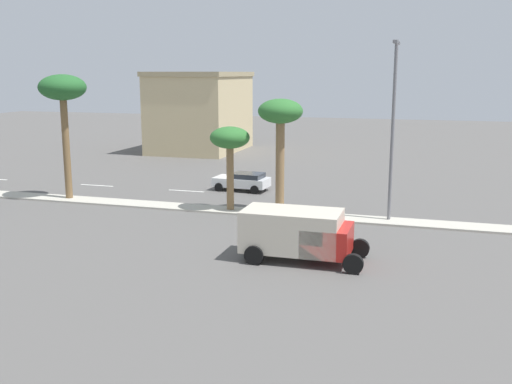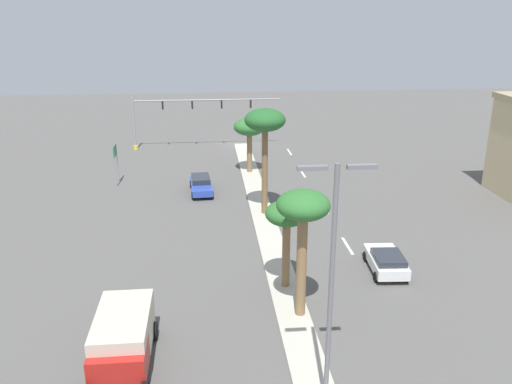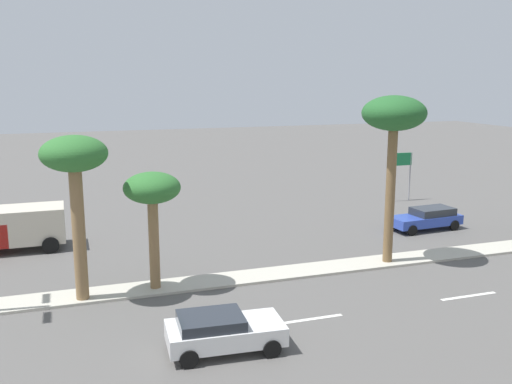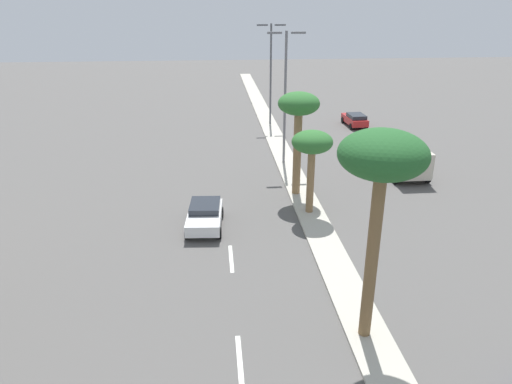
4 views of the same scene
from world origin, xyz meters
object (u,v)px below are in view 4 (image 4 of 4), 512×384
Objects in this scene: street_lamp_mid at (271,67)px; palm_tree_right at (312,146)px; street_lamp_leading at (285,89)px; palm_tree_inboard at (382,164)px; box_truck at (403,158)px; sedan_red_trailing at (355,119)px; sedan_white_left at (205,215)px; palm_tree_rear at (299,110)px.

palm_tree_right is at bearing -90.62° from street_lamp_mid.
palm_tree_inboard is at bearing -89.72° from street_lamp_leading.
palm_tree_inboard is 21.06m from box_truck.
street_lamp_mid is at bearing 170.47° from sedan_red_trailing.
box_truck is (15.07, 7.72, 0.58)m from sedan_white_left.
street_lamp_leading reaches higher than palm_tree_inboard.
sedan_red_trailing is at bearing 74.46° from palm_tree_inboard.
palm_tree_rear is (-0.22, 14.98, -1.42)m from palm_tree_inboard.
palm_tree_inboard is 1.46× the size of box_truck.
box_truck is at bearing -63.34° from street_lamp_mid.
street_lamp_mid reaches higher than palm_tree_rear.
street_lamp_leading reaches higher than street_lamp_mid.
street_lamp_mid is 1.77× the size of box_truck.
sedan_red_trailing is (15.70, 22.69, 0.01)m from sedan_white_left.
palm_tree_inboard reaches higher than sedan_red_trailing.
palm_tree_rear is 9.24m from sedan_white_left.
sedan_red_trailing is 15.00m from box_truck.
palm_tree_rear is 0.68× the size of street_lamp_mid.
palm_tree_inboard is 12.18m from palm_tree_right.
street_lamp_mid is 25.68m from sedan_white_left.
street_lamp_leading is 13.90m from sedan_white_left.
box_truck reaches higher than sedan_red_trailing.
box_truck is at bearing 20.32° from palm_tree_rear.
sedan_red_trailing reaches higher than sedan_white_left.
palm_tree_right is at bearing -143.02° from box_truck.
palm_tree_right reaches higher than box_truck.
palm_tree_rear is at bearing -91.01° from street_lamp_leading.
palm_tree_rear is 6.68m from street_lamp_leading.
sedan_red_trailing is (9.15, 21.39, -3.70)m from palm_tree_right.
palm_tree_rear is at bearing 35.50° from sedan_white_left.
palm_tree_right is 23.55m from sedan_red_trailing.
street_lamp_mid is (0.34, 34.72, -1.24)m from palm_tree_inboard.
street_lamp_leading is at bearing -91.95° from street_lamp_mid.
street_lamp_leading is at bearing -128.95° from sedan_red_trailing.
street_lamp_leading is 2.49× the size of sedan_red_trailing.
street_lamp_mid is at bearing 88.37° from palm_tree_rear.
palm_tree_right is 9.97m from street_lamp_leading.
palm_tree_right is 22.94m from street_lamp_mid.
street_lamp_leading is 1.79× the size of box_truck.
sedan_red_trailing is 0.72× the size of box_truck.
palm_tree_right is 0.91× the size of box_truck.
street_lamp_mid is at bearing 116.66° from box_truck.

